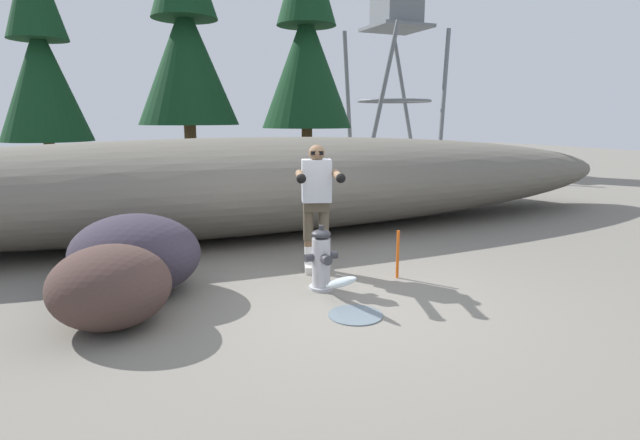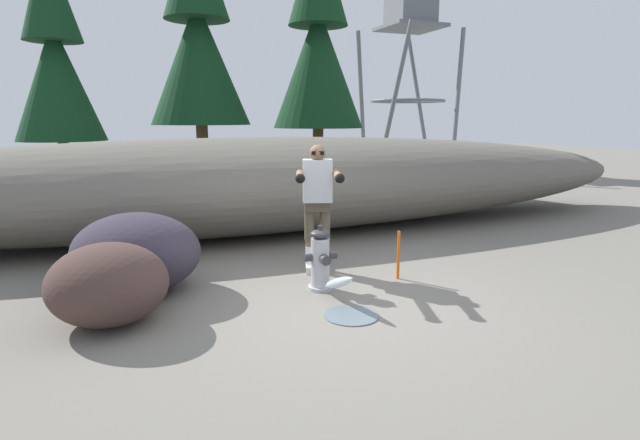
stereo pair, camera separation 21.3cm
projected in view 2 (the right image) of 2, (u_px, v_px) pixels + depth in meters
name	position (u px, v px, depth m)	size (l,w,h in m)	color
ground_plane	(335.00, 301.00, 5.52)	(56.00, 56.00, 0.04)	slate
dirt_embankment	(253.00, 185.00, 8.70)	(16.12, 3.20, 1.62)	#666056
fire_hydrant	(320.00, 260.00, 5.76)	(0.39, 0.34, 0.75)	#B2B2B7
hydrant_water_jet	(342.00, 293.00, 5.23)	(0.55, 1.01, 0.44)	silver
utility_worker	(317.00, 193.00, 6.27)	(0.69, 1.04, 1.62)	beige
boulder_large	(136.00, 252.00, 5.71)	(1.47, 1.30, 0.90)	#352E3B
boulder_mid	(108.00, 284.00, 4.80)	(1.11, 1.13, 0.78)	#46332D
pine_tree_far_left	(55.00, 59.00, 11.51)	(1.98, 1.98, 5.88)	#47331E
pine_tree_left	(198.00, 38.00, 13.43)	(2.67, 2.67, 7.23)	#47331E
pine_tree_center	(318.00, 44.00, 14.11)	(2.57, 2.57, 7.26)	#47331E
watchtower	(411.00, 5.00, 18.48)	(3.58, 3.58, 8.16)	slate
survey_stake	(398.00, 255.00, 6.15)	(0.04, 0.04, 0.60)	#E55914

